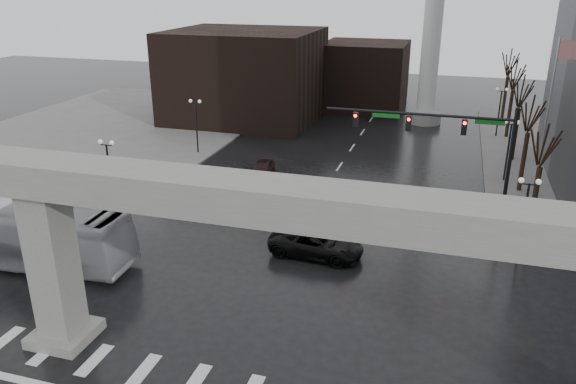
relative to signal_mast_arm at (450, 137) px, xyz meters
name	(u,v)px	position (x,y,z in m)	size (l,w,h in m)	color
ground	(205,366)	(-8.99, -18.80, -5.83)	(160.00, 160.00, 0.00)	black
sidewalk_nw	(127,123)	(-34.99, 17.20, -5.75)	(28.00, 36.00, 0.15)	slate
elevated_guideway	(227,223)	(-7.73, -18.80, 1.05)	(48.00, 2.60, 8.70)	gray
building_far_left	(245,76)	(-22.99, 23.20, -0.83)	(16.00, 14.00, 10.00)	black
building_far_mid	(364,75)	(-10.99, 33.20, -1.83)	(10.00, 10.00, 8.00)	black
signal_mast_arm	(450,137)	(0.00, 0.00, 0.00)	(12.12, 0.43, 8.00)	black
flagpole_assembly	(553,107)	(6.30, 3.20, 1.70)	(2.06, 0.12, 12.00)	silver
lamp_right_0	(526,206)	(4.51, -4.80, -2.36)	(1.22, 0.32, 5.11)	black
lamp_right_1	(509,140)	(4.51, 9.20, -2.36)	(1.22, 0.32, 5.11)	black
lamp_right_2	(500,104)	(4.51, 23.20, -2.36)	(1.22, 0.32, 5.11)	black
lamp_left_0	(108,163)	(-22.49, -4.80, -2.36)	(1.22, 0.32, 5.11)	black
lamp_left_1	(196,117)	(-22.49, 9.20, -2.36)	(1.22, 0.32, 5.11)	black
lamp_left_2	(249,89)	(-22.49, 23.20, -2.36)	(1.22, 0.32, 5.11)	black
tree_right_0	(536,194)	(5.54, -0.78, -3.04)	(1.09, 1.58, 7.50)	black
tree_right_1	(524,156)	(5.54, 7.22, -2.98)	(1.09, 1.61, 7.67)	black
tree_right_2	(516,129)	(5.54, 15.22, -2.91)	(1.10, 1.63, 7.85)	black
tree_right_3	(510,109)	(5.54, 23.22, -2.85)	(1.11, 1.66, 8.02)	black
tree_right_4	(506,94)	(5.54, 31.22, -2.79)	(1.12, 1.69, 8.19)	black
pickup_truck	(316,243)	(-6.93, -7.51, -5.05)	(2.58, 5.59, 1.55)	black
city_bus	(21,234)	(-22.90, -13.23, -3.99)	(3.09, 13.19, 3.67)	#B8B8BD
far_car	(263,169)	(-14.55, 4.77, -5.16)	(1.58, 3.93, 1.34)	black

